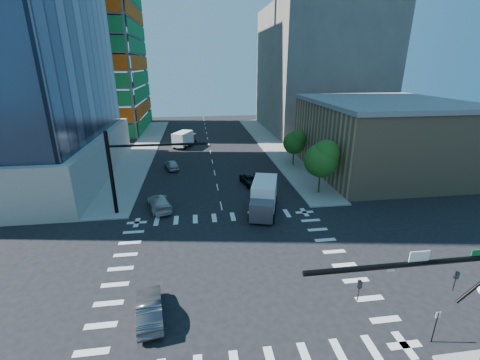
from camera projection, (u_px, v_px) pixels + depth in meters
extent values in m
plane|color=black|center=(233.00, 267.00, 25.94)|extent=(160.00, 160.00, 0.00)
cube|color=silver|center=(233.00, 267.00, 25.93)|extent=(20.00, 20.00, 0.01)
cube|color=gray|center=(271.00, 145.00, 64.77)|extent=(5.00, 60.00, 0.15)
cube|color=gray|center=(144.00, 149.00, 61.53)|extent=(5.00, 60.00, 0.15)
cube|color=#167C37|center=(136.00, 22.00, 73.35)|extent=(0.12, 24.00, 49.00)
cube|color=#C54B0B|center=(56.00, 12.00, 59.99)|extent=(24.00, 0.12, 49.00)
cube|color=tan|center=(381.00, 138.00, 47.95)|extent=(20.00, 22.00, 10.00)
cube|color=slate|center=(387.00, 102.00, 46.14)|extent=(20.50, 22.50, 0.60)
cube|color=#5B5752|center=(319.00, 70.00, 75.85)|extent=(24.00, 30.00, 28.00)
cylinder|color=black|center=(418.00, 264.00, 13.49)|extent=(10.00, 0.24, 0.24)
imported|color=black|center=(455.00, 281.00, 14.13)|extent=(0.16, 0.20, 1.00)
imported|color=black|center=(359.00, 290.00, 13.55)|extent=(0.16, 0.20, 1.00)
cube|color=white|center=(419.00, 256.00, 13.37)|extent=(0.90, 0.04, 0.50)
cylinder|color=black|center=(111.00, 173.00, 33.56)|extent=(0.40, 0.40, 9.00)
cylinder|color=black|center=(158.00, 145.00, 33.22)|extent=(10.00, 0.24, 0.24)
imported|color=black|center=(168.00, 155.00, 33.73)|extent=(0.16, 0.20, 1.00)
cylinder|color=#382316|center=(319.00, 184.00, 40.15)|extent=(0.20, 0.20, 2.27)
sphere|color=#204D14|center=(321.00, 160.00, 39.09)|extent=(4.16, 4.16, 4.16)
sphere|color=#2D7527|center=(326.00, 153.00, 38.53)|extent=(3.25, 3.25, 3.25)
cylinder|color=#382316|center=(293.00, 159.00, 51.42)|extent=(0.20, 0.20, 1.92)
sphere|color=#204D14|center=(294.00, 143.00, 50.53)|extent=(3.52, 3.52, 3.52)
sphere|color=#2D7527|center=(298.00, 138.00, 50.02)|extent=(2.75, 2.75, 2.75)
cylinder|color=black|center=(435.00, 327.00, 18.57)|extent=(0.06, 0.06, 2.20)
cube|color=silver|center=(438.00, 315.00, 18.26)|extent=(0.30, 0.03, 0.40)
imported|color=black|center=(252.00, 180.00, 43.29)|extent=(3.06, 5.07, 1.32)
imported|color=#B2B2B2|center=(159.00, 203.00, 36.03)|extent=(3.45, 5.66, 1.53)
imported|color=#A0A3A7|center=(172.00, 165.00, 49.68)|extent=(2.69, 4.49, 1.43)
imported|color=#46464B|center=(149.00, 309.00, 20.48)|extent=(2.21, 4.67, 1.48)
cube|color=white|center=(264.00, 196.00, 34.75)|extent=(3.92, 5.75, 2.73)
cube|color=#48464F|center=(264.00, 201.00, 34.99)|extent=(2.86, 2.50, 2.00)
cube|color=white|center=(185.00, 137.00, 62.99)|extent=(4.13, 5.36, 2.51)
cube|color=#48464F|center=(185.00, 141.00, 63.21)|extent=(2.75, 2.51, 1.84)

